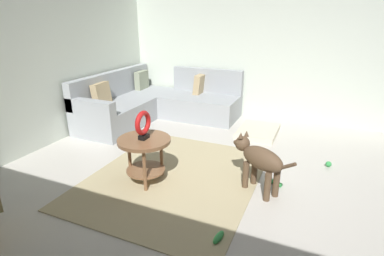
# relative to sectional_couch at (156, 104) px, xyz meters

# --- Properties ---
(ground_plane) EXTENTS (6.00, 6.00, 0.10)m
(ground_plane) POSITION_rel_sectional_couch_xyz_m (-1.99, -2.01, -0.34)
(ground_plane) COLOR beige
(wall_back) EXTENTS (6.00, 0.12, 2.70)m
(wall_back) POSITION_rel_sectional_couch_xyz_m (-1.99, 0.93, 1.06)
(wall_back) COLOR silver
(wall_back) RESTS_ON ground_plane
(wall_right) EXTENTS (0.12, 6.00, 2.70)m
(wall_right) POSITION_rel_sectional_couch_xyz_m (0.95, -2.01, 1.06)
(wall_right) COLOR silver
(wall_right) RESTS_ON ground_plane
(area_rug) EXTENTS (2.30, 1.90, 0.01)m
(area_rug) POSITION_rel_sectional_couch_xyz_m (-1.84, -1.31, -0.29)
(area_rug) COLOR tan
(area_rug) RESTS_ON ground_plane
(sectional_couch) EXTENTS (2.20, 2.25, 0.88)m
(sectional_couch) POSITION_rel_sectional_couch_xyz_m (0.00, 0.00, 0.00)
(sectional_couch) COLOR #9EA3A8
(sectional_couch) RESTS_ON ground_plane
(side_table) EXTENTS (0.60, 0.60, 0.54)m
(side_table) POSITION_rel_sectional_couch_xyz_m (-2.05, -1.05, 0.12)
(side_table) COLOR brown
(side_table) RESTS_ON ground_plane
(torus_sculpture) EXTENTS (0.28, 0.08, 0.33)m
(torus_sculpture) POSITION_rel_sectional_couch_xyz_m (-2.05, -1.05, 0.42)
(torus_sculpture) COLOR black
(torus_sculpture) RESTS_ON side_table
(dog_bed_mat) EXTENTS (0.80, 0.60, 0.09)m
(dog_bed_mat) POSITION_rel_sectional_couch_xyz_m (-0.01, -1.93, -0.25)
(dog_bed_mat) COLOR beige
(dog_bed_mat) RESTS_ON ground_plane
(dog) EXTENTS (0.47, 0.76, 0.63)m
(dog) POSITION_rel_sectional_couch_xyz_m (-1.72, -2.28, 0.09)
(dog) COLOR brown
(dog) RESTS_ON ground_plane
(dog_toy_ball) EXTENTS (0.07, 0.07, 0.07)m
(dog_toy_ball) POSITION_rel_sectional_couch_xyz_m (-0.80, -3.01, -0.25)
(dog_toy_ball) COLOR green
(dog_toy_ball) RESTS_ON ground_plane
(dog_toy_rope) EXTENTS (0.12, 0.18, 0.05)m
(dog_toy_rope) POSITION_rel_sectional_couch_xyz_m (-1.52, -2.45, -0.27)
(dog_toy_rope) COLOR green
(dog_toy_rope) RESTS_ON ground_plane
(dog_toy_bone) EXTENTS (0.19, 0.08, 0.06)m
(dog_toy_bone) POSITION_rel_sectional_couch_xyz_m (-2.66, -2.15, -0.26)
(dog_toy_bone) COLOR green
(dog_toy_bone) RESTS_ON ground_plane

